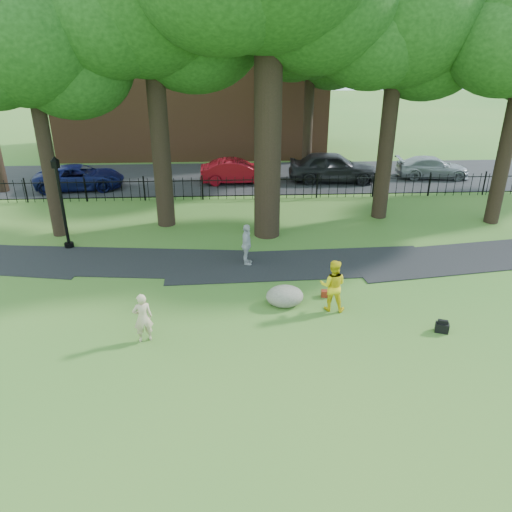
{
  "coord_description": "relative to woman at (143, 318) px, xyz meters",
  "views": [
    {
      "loc": [
        -1.52,
        -13.09,
        8.27
      ],
      "look_at": [
        -0.73,
        2.0,
        1.29
      ],
      "focal_mm": 35.0,
      "sensor_mm": 36.0,
      "label": 1
    }
  ],
  "objects": [
    {
      "name": "street",
      "position": [
        4.1,
        16.86,
        -0.76
      ],
      "size": [
        80.0,
        7.0,
        0.02
      ],
      "primitive_type": "cube",
      "color": "black",
      "rests_on": "ground"
    },
    {
      "name": "grey_car",
      "position": [
        8.49,
        15.88,
        0.1
      ],
      "size": [
        5.2,
        2.43,
        1.72
      ],
      "primitive_type": "imported",
      "rotation": [
        0.0,
        0.0,
        1.49
      ],
      "color": "black",
      "rests_on": "ground"
    },
    {
      "name": "brick_building",
      "position": [
        0.1,
        24.86,
        5.24
      ],
      "size": [
        18.0,
        8.0,
        12.0
      ],
      "primitive_type": "cube",
      "color": "brown",
      "rests_on": "ground"
    },
    {
      "name": "boulder",
      "position": [
        4.25,
        1.84,
        -0.4
      ],
      "size": [
        1.48,
        1.32,
        0.71
      ],
      "primitive_type": "ellipsoid",
      "rotation": [
        0.0,
        0.0,
        0.4
      ],
      "color": "#615D50",
      "rests_on": "ground"
    },
    {
      "name": "iron_fence",
      "position": [
        4.1,
        12.86,
        -0.16
      ],
      "size": [
        44.0,
        0.04,
        1.2
      ],
      "color": "black",
      "rests_on": "ground"
    },
    {
      "name": "red_bag",
      "position": [
        5.69,
        2.27,
        -0.65
      ],
      "size": [
        0.35,
        0.23,
        0.23
      ],
      "primitive_type": "cube",
      "rotation": [
        0.0,
        0.0,
        -0.07
      ],
      "color": "maroon",
      "rests_on": "ground"
    },
    {
      "name": "pedestrian",
      "position": [
        3.12,
        4.91,
        0.05
      ],
      "size": [
        0.54,
        1.0,
        1.62
      ],
      "primitive_type": "imported",
      "rotation": [
        0.0,
        0.0,
        1.42
      ],
      "color": "#B2B1B6",
      "rests_on": "ground"
    },
    {
      "name": "backpack",
      "position": [
        8.74,
        -0.02,
        -0.61
      ],
      "size": [
        0.44,
        0.36,
        0.29
      ],
      "primitive_type": "cube",
      "rotation": [
        0.0,
        0.0,
        -0.34
      ],
      "color": "black",
      "rests_on": "ground"
    },
    {
      "name": "ground",
      "position": [
        4.1,
        0.86,
        -0.76
      ],
      "size": [
        120.0,
        120.0,
        0.0
      ],
      "primitive_type": "plane",
      "color": "#346924",
      "rests_on": "ground"
    },
    {
      "name": "red_sedan",
      "position": [
        2.92,
        15.85,
        -0.08
      ],
      "size": [
        4.18,
        1.59,
        1.36
      ],
      "primitive_type": "imported",
      "rotation": [
        0.0,
        0.0,
        1.61
      ],
      "color": "maroon",
      "rests_on": "ground"
    },
    {
      "name": "tree_row",
      "position": [
        4.62,
        9.26,
        7.4
      ],
      "size": [
        26.82,
        7.96,
        12.42
      ],
      "color": "black",
      "rests_on": "ground"
    },
    {
      "name": "woman",
      "position": [
        0.0,
        0.0,
        0.0
      ],
      "size": [
        0.64,
        0.51,
        1.52
      ],
      "primitive_type": "imported",
      "rotation": [
        0.0,
        0.0,
        3.44
      ],
      "color": "tan",
      "rests_on": "ground"
    },
    {
      "name": "navy_van",
      "position": [
        -5.79,
        15.15,
        -0.1
      ],
      "size": [
        4.91,
        2.58,
        1.32
      ],
      "primitive_type": "imported",
      "rotation": [
        0.0,
        0.0,
        1.66
      ],
      "color": "#0D1241",
      "rests_on": "ground"
    },
    {
      "name": "man",
      "position": [
        5.71,
        1.45,
        0.1
      ],
      "size": [
        0.97,
        0.83,
        1.72
      ],
      "primitive_type": "imported",
      "rotation": [
        0.0,
        0.0,
        2.9
      ],
      "color": "gold",
      "rests_on": "ground"
    },
    {
      "name": "footpath",
      "position": [
        5.1,
        4.76,
        -0.76
      ],
      "size": [
        36.07,
        3.85,
        0.03
      ],
      "primitive_type": "cube",
      "rotation": [
        0.0,
        0.0,
        0.03
      ],
      "color": "black",
      "rests_on": "ground"
    },
    {
      "name": "silver_car",
      "position": [
        14.59,
        16.33,
        -0.14
      ],
      "size": [
        4.39,
        2.06,
        1.24
      ],
      "primitive_type": "imported",
      "rotation": [
        0.0,
        0.0,
        1.49
      ],
      "color": "gray",
      "rests_on": "ground"
    },
    {
      "name": "lamppost",
      "position": [
        -4.1,
        6.88,
        1.1
      ],
      "size": [
        0.38,
        0.38,
        3.78
      ],
      "rotation": [
        0.0,
        0.0,
        -0.29
      ],
      "color": "black",
      "rests_on": "ground"
    }
  ]
}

